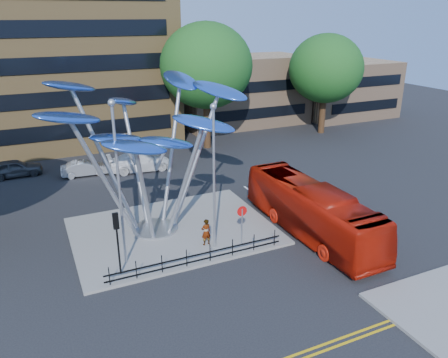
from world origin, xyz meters
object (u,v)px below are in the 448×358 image
tree_far (326,69)px  no_entry_sign_island (242,219)px  parked_car_mid (85,168)px  parked_car_right (140,162)px  street_lamp_left (118,171)px  parked_car_left (15,168)px  traffic_light_island (117,231)px  leaf_sculpture (146,123)px  red_bus (311,210)px  pedestrian (206,232)px  tree_right (206,66)px  street_lamp_right (214,165)px

tree_far → no_entry_sign_island: size_ratio=4.41×
parked_car_mid → parked_car_right: bearing=-95.3°
street_lamp_left → parked_car_left: size_ratio=2.06×
traffic_light_island → parked_car_left: size_ratio=0.80×
traffic_light_island → leaf_sculpture: bearing=55.0°
tree_far → red_bus: tree_far is taller
tree_far → red_bus: 25.60m
leaf_sculpture → pedestrian: bearing=-55.5°
leaf_sculpture → no_entry_sign_island: 7.71m
tree_right → traffic_light_island: 24.06m
no_entry_sign_island → tree_right: bearing=72.9°
tree_far → traffic_light_island: (-27.00, -19.50, -4.49)m
street_lamp_right → red_bus: street_lamp_right is taller
tree_right → street_lamp_right: (-7.50, -19.00, -2.94)m
tree_right → parked_car_left: bearing=-176.4°
red_bus → parked_car_left: bearing=130.9°
no_entry_sign_island → red_bus: 4.61m
tree_far → parked_car_mid: bearing=-172.9°
traffic_light_island → street_lamp_right: bearing=5.2°
tree_right → street_lamp_left: bearing=-124.0°
traffic_light_island → parked_car_left: traffic_light_island is taller
pedestrian → leaf_sculpture: bearing=-60.3°
tree_right → no_entry_sign_island: bearing=-107.1°
tree_far → street_lamp_left: (-26.50, -18.50, -1.75)m
street_lamp_right → traffic_light_island: (-5.50, -0.50, -2.48)m
tree_far → street_lamp_left: size_ratio=1.23×
leaf_sculpture → tree_right: bearing=56.7°
parked_car_left → parked_car_right: size_ratio=0.79×
street_lamp_right → parked_car_mid: (-4.93, 15.73, -4.46)m
street_lamp_left → leaf_sculpture: bearing=52.6°
pedestrian → parked_car_mid: pedestrian is taller
tree_right → no_entry_sign_island: (-6.00, -19.48, -6.22)m
leaf_sculpture → red_bus: 11.06m
parked_car_left → tree_far: bearing=-89.7°
leaf_sculpture → red_bus: bearing=-26.7°
tree_right → parked_car_mid: tree_right is taller
red_bus → parked_car_mid: 19.80m
no_entry_sign_island → parked_car_right: (-1.93, 15.51, -1.03)m
no_entry_sign_island → parked_car_mid: bearing=111.6°
traffic_light_island → pedestrian: bearing=10.3°
street_lamp_right → red_bus: size_ratio=0.73×
red_bus → parked_car_right: size_ratio=2.10×
parked_car_left → parked_car_mid: bearing=-113.8°
red_bus → parked_car_right: (-6.53, 15.71, -0.80)m
pedestrian → parked_car_right: bearing=-94.5°
street_lamp_left → no_entry_sign_island: bearing=-8.6°
parked_car_left → parked_car_right: bearing=-107.9°
traffic_light_island → parked_car_left: 19.08m
leaf_sculpture → street_lamp_right: leaf_sculpture is taller
street_lamp_left → traffic_light_island: (-0.50, -1.00, -2.74)m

